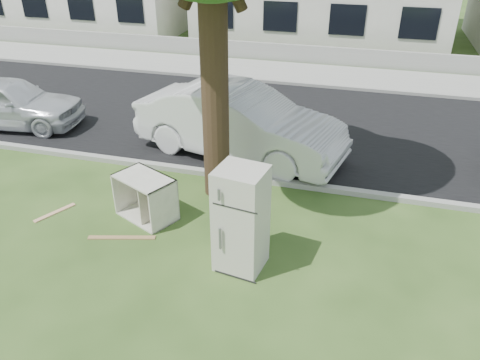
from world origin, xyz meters
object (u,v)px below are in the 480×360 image
(cabinet, at_px, (146,197))
(car_center, at_px, (239,123))
(car_left, at_px, (8,102))
(fridge, at_px, (241,220))

(cabinet, relative_size, car_center, 0.22)
(car_center, distance_m, car_left, 6.74)
(car_center, bearing_deg, car_left, 102.15)
(car_center, height_order, car_left, car_center)
(fridge, bearing_deg, car_left, 160.76)
(car_left, bearing_deg, car_center, -98.03)
(car_center, bearing_deg, fridge, -151.30)
(fridge, bearing_deg, cabinet, 165.70)
(fridge, xyz_separation_m, car_center, (-1.16, 4.12, -0.07))
(fridge, height_order, car_center, fridge)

